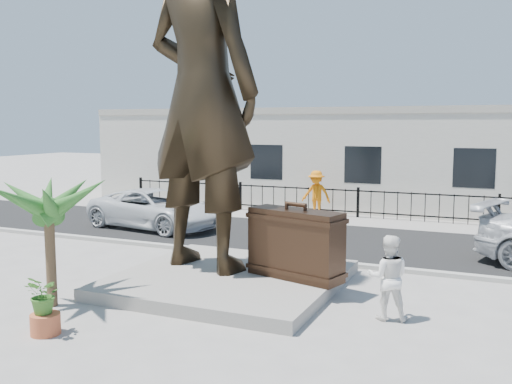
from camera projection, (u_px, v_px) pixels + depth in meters
ground at (220, 306)px, 12.54m from camera, size 100.00×100.00×0.00m
street at (325, 238)px, 19.82m from camera, size 40.00×7.00×0.01m
curb at (290, 259)px, 16.62m from camera, size 40.00×0.25×0.12m
far_sidewalk at (353, 220)px, 23.45m from camera, size 40.00×2.50×0.02m
plinth at (229, 279)px, 14.08m from camera, size 5.20×5.20×0.30m
fence at (358, 204)px, 24.11m from camera, size 22.00×0.10×1.20m
building at (379, 160)px, 27.74m from camera, size 28.00×7.00×4.40m
statue at (202, 93)px, 14.20m from camera, size 3.59×2.71×8.90m
suitcase at (295, 244)px, 13.59m from camera, size 2.46×1.36×1.65m
tourist at (388, 277)px, 11.58m from camera, size 0.98×0.84×1.75m
car_white at (155, 209)px, 21.70m from camera, size 5.65×3.26×1.48m
worker at (316, 194)px, 24.22m from camera, size 1.33×0.84×1.98m
palm_tree at (53, 306)px, 12.53m from camera, size 1.80×1.80×3.20m
planter at (45, 324)px, 10.82m from camera, size 0.56×0.56×0.40m
shrub at (44, 295)px, 10.75m from camera, size 0.82×0.77×0.75m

